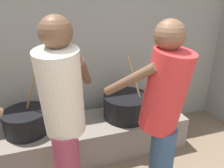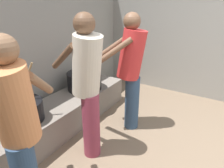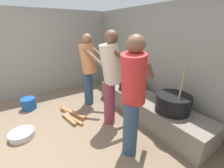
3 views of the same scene
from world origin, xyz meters
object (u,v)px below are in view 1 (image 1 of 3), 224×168
at_px(cooking_pot_main, 27,121).
at_px(cook_in_cream_shirt, 64,114).
at_px(cook_in_red_shirt, 163,111).
at_px(cooking_pot_secondary, 126,106).

relative_size(cooking_pot_main, cook_in_cream_shirt, 0.42).
height_order(cooking_pot_main, cook_in_cream_shirt, cook_in_cream_shirt).
height_order(cook_in_cream_shirt, cook_in_red_shirt, cook_in_cream_shirt).
xyz_separation_m(cooking_pot_main, cook_in_cream_shirt, (0.35, -0.71, 0.41)).
relative_size(cook_in_cream_shirt, cook_in_red_shirt, 1.02).
height_order(cooking_pot_secondary, cook_in_cream_shirt, cook_in_cream_shirt).
xyz_separation_m(cooking_pot_secondary, cook_in_red_shirt, (-0.03, -0.83, 0.38)).
bearing_deg(cook_in_cream_shirt, cooking_pot_secondary, 41.63).
xyz_separation_m(cooking_pot_main, cooking_pot_secondary, (1.12, -0.03, 0.01)).
bearing_deg(cooking_pot_main, cooking_pot_secondary, -1.35).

